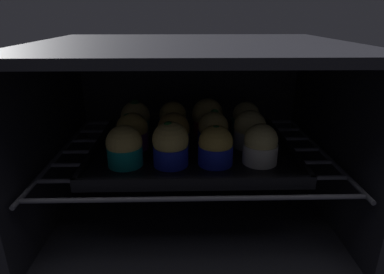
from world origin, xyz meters
The scene contains 15 objects.
oven_cavity centered at (0.00, 26.25, 17.00)cm, with size 59.00×47.00×37.00cm.
oven_rack centered at (0.00, 22.00, 13.60)cm, with size 54.80×42.00×0.80cm.
baking_tray centered at (0.00, 20.14, 14.68)cm, with size 38.84×30.99×2.20cm.
muffin_row0_col0 centered at (-11.99, 12.18, 18.54)cm, with size 6.35×6.35×7.35cm.
muffin_row0_col1 centered at (-3.95, 12.03, 18.99)cm, with size 6.37×6.37×8.14cm.
muffin_row0_col2 centered at (3.95, 12.19, 18.56)cm, with size 6.21×6.21×7.24cm.
muffin_row0_col3 centered at (11.98, 12.54, 18.51)cm, with size 6.21×6.21×7.28cm.
muffin_row1_col0 centered at (-11.74, 19.89, 18.55)cm, with size 6.34×6.34×7.28cm.
muffin_row1_col1 centered at (-3.63, 19.84, 18.53)cm, with size 6.41×6.41×7.26cm.
muffin_row1_col2 centered at (4.21, 19.90, 18.57)cm, with size 6.21×6.21×7.60cm.
muffin_row1_col3 centered at (11.49, 20.28, 18.70)cm, with size 6.41×6.41×7.51cm.
muffin_row2_col0 centered at (-12.15, 27.64, 18.75)cm, with size 6.35×6.35×7.98cm.
muffin_row2_col1 centered at (-4.02, 27.99, 18.56)cm, with size 6.21×6.21×7.36cm.
muffin_row2_col2 centered at (3.60, 28.03, 18.91)cm, with size 6.82×6.82×7.95cm.
muffin_row2_col3 centered at (12.11, 27.92, 18.48)cm, with size 6.21×6.21×7.22cm.
Camera 1 is at (-1.55, -40.98, 40.44)cm, focal length 30.67 mm.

